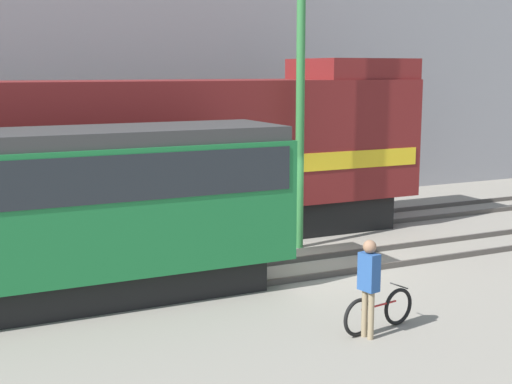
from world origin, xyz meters
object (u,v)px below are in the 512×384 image
object	(u,v)px
freight_locomotive	(111,161)
utility_pole_left	(301,68)
person	(369,278)
bicycle	(379,312)
streetcar	(53,207)

from	to	relation	value
freight_locomotive	utility_pole_left	world-z (taller)	utility_pole_left
freight_locomotive	person	xyz separation A→B (m)	(2.41, -8.28, -1.24)
freight_locomotive	utility_pole_left	xyz separation A→B (m)	(4.50, -2.03, 2.42)
bicycle	person	xyz separation A→B (m)	(-0.40, -0.22, 0.74)
freight_locomotive	utility_pole_left	size ratio (longest dim) A/B	1.90
streetcar	person	xyz separation A→B (m)	(4.62, -4.22, -0.93)
streetcar	bicycle	xyz separation A→B (m)	(5.02, -4.00, -1.67)
utility_pole_left	person	bearing A→B (deg)	-108.45
streetcar	person	world-z (taller)	streetcar
streetcar	utility_pole_left	distance (m)	7.53
streetcar	person	size ratio (longest dim) A/B	5.39
bicycle	streetcar	bearing A→B (deg)	141.44
freight_locomotive	utility_pole_left	bearing A→B (deg)	-24.32
freight_locomotive	person	bearing A→B (deg)	-73.78
freight_locomotive	bicycle	size ratio (longest dim) A/B	10.61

